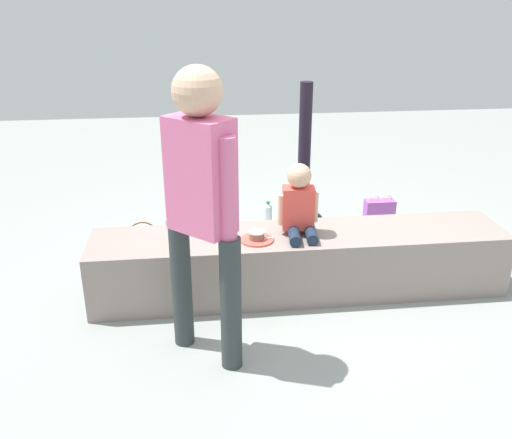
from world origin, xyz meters
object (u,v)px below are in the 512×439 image
at_px(cake_plate, 257,238).
at_px(handbag_black_leather, 375,245).
at_px(handbag_brown_canvas, 144,248).
at_px(child_seated, 299,204).
at_px(adult_standing, 201,194).
at_px(cake_box_white, 311,252).
at_px(water_bottle_near_gift, 169,226).
at_px(water_bottle_far_side, 268,213).
at_px(gift_bag, 379,215).

height_order(cake_plate, handbag_black_leather, cake_plate).
relative_size(handbag_black_leather, handbag_brown_canvas, 0.96).
height_order(child_seated, adult_standing, adult_standing).
bearing_deg(child_seated, cake_box_white, 66.40).
distance_m(child_seated, adult_standing, 0.98).
bearing_deg(child_seated, water_bottle_near_gift, 131.06).
xyz_separation_m(cake_plate, cake_box_white, (0.50, 0.56, -0.40)).
relative_size(adult_standing, handbag_brown_canvas, 4.68).
bearing_deg(water_bottle_far_side, gift_bag, -16.89).
height_order(gift_bag, handbag_brown_canvas, handbag_brown_canvas).
relative_size(gift_bag, water_bottle_near_gift, 1.72).
distance_m(cake_box_white, handbag_brown_canvas, 1.30).
bearing_deg(gift_bag, handbag_black_leather, -111.53).
bearing_deg(cake_box_white, water_bottle_near_gift, 152.94).
xyz_separation_m(child_seated, adult_standing, (-0.65, -0.66, 0.33)).
xyz_separation_m(child_seated, cake_box_white, (0.21, 0.48, -0.59)).
xyz_separation_m(handbag_black_leather, handbag_brown_canvas, (-1.79, 0.12, 0.01)).
distance_m(gift_bag, handbag_brown_canvas, 2.03).
bearing_deg(water_bottle_near_gift, water_bottle_far_side, 10.81).
height_order(child_seated, gift_bag, child_seated).
bearing_deg(adult_standing, water_bottle_near_gift, 98.93).
xyz_separation_m(child_seated, cake_plate, (-0.29, -0.08, -0.19)).
distance_m(gift_bag, water_bottle_near_gift, 1.82).
relative_size(water_bottle_far_side, handbag_brown_canvas, 0.61).
bearing_deg(handbag_brown_canvas, gift_bag, 11.13).
xyz_separation_m(cake_plate, water_bottle_near_gift, (-0.63, 1.13, -0.37)).
bearing_deg(handbag_brown_canvas, cake_plate, -38.21).
height_order(water_bottle_far_side, handbag_brown_canvas, handbag_brown_canvas).
bearing_deg(water_bottle_near_gift, cake_box_white, -27.06).
relative_size(cake_plate, cake_box_white, 0.68).
relative_size(water_bottle_near_gift, water_bottle_far_side, 0.93).
bearing_deg(handbag_brown_canvas, child_seated, -26.67).
xyz_separation_m(adult_standing, cake_plate, (0.36, 0.58, -0.53)).
relative_size(child_seated, cake_plate, 2.16).
relative_size(water_bottle_near_gift, cake_box_white, 0.59).
height_order(water_bottle_near_gift, water_bottle_far_side, water_bottle_far_side).
relative_size(adult_standing, gift_bag, 4.84).
xyz_separation_m(adult_standing, water_bottle_far_side, (0.61, 1.88, -0.88)).
distance_m(water_bottle_far_side, cake_box_white, 0.78).
bearing_deg(cake_box_white, child_seated, -113.60).
distance_m(child_seated, handbag_brown_canvas, 1.32).
xyz_separation_m(child_seated, handbag_black_leather, (0.70, 0.42, -0.53)).
height_order(cake_box_white, handbag_black_leather, handbag_black_leather).
distance_m(cake_box_white, handbag_black_leather, 0.50).
height_order(water_bottle_near_gift, cake_box_white, water_bottle_near_gift).
relative_size(water_bottle_far_side, cake_box_white, 0.64).
bearing_deg(handbag_brown_canvas, water_bottle_far_side, 32.67).
bearing_deg(handbag_black_leather, child_seated, -148.88).
distance_m(cake_plate, water_bottle_near_gift, 1.35).
relative_size(cake_box_white, handbag_brown_canvas, 0.95).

